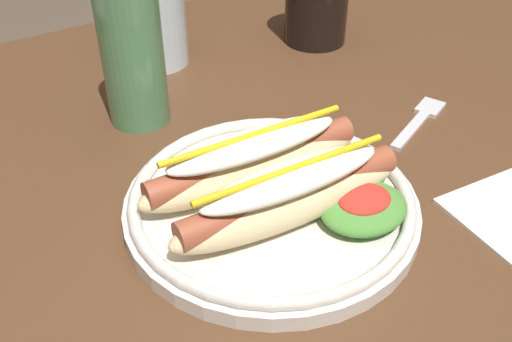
{
  "coord_description": "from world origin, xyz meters",
  "views": [
    {
      "loc": [
        -0.24,
        -0.41,
        1.11
      ],
      "look_at": [
        0.0,
        -0.03,
        0.77
      ],
      "focal_mm": 41.5,
      "sensor_mm": 36.0,
      "label": 1
    }
  ],
  "objects_px": {
    "fork": "(420,119)",
    "glass_bottle": "(131,44)",
    "water_cup": "(153,17)",
    "hot_dog_plate": "(278,192)"
  },
  "relations": [
    {
      "from": "hot_dog_plate",
      "to": "glass_bottle",
      "type": "distance_m",
      "value": 0.24
    },
    {
      "from": "fork",
      "to": "water_cup",
      "type": "height_order",
      "value": "water_cup"
    },
    {
      "from": "hot_dog_plate",
      "to": "fork",
      "type": "distance_m",
      "value": 0.24
    },
    {
      "from": "water_cup",
      "to": "glass_bottle",
      "type": "bearing_deg",
      "value": -122.82
    },
    {
      "from": "fork",
      "to": "glass_bottle",
      "type": "relative_size",
      "value": 0.49
    },
    {
      "from": "water_cup",
      "to": "hot_dog_plate",
      "type": "bearing_deg",
      "value": -96.59
    },
    {
      "from": "hot_dog_plate",
      "to": "glass_bottle",
      "type": "relative_size",
      "value": 1.12
    },
    {
      "from": "fork",
      "to": "hot_dog_plate",
      "type": "bearing_deg",
      "value": 167.79
    },
    {
      "from": "hot_dog_plate",
      "to": "fork",
      "type": "height_order",
      "value": "hot_dog_plate"
    },
    {
      "from": "glass_bottle",
      "to": "fork",
      "type": "bearing_deg",
      "value": -33.93
    }
  ]
}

